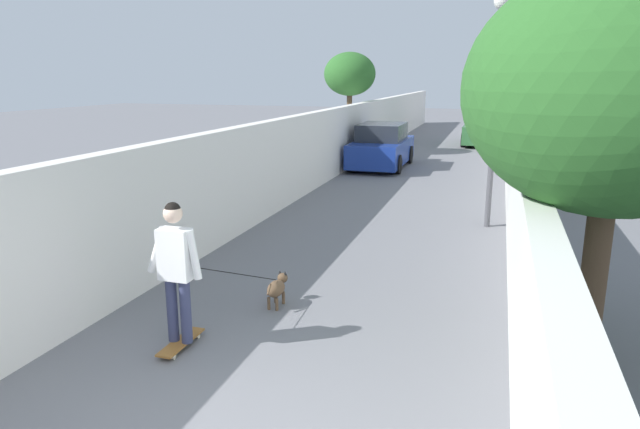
{
  "coord_description": "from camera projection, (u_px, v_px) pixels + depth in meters",
  "views": [
    {
      "loc": [
        -3.61,
        -2.3,
        3.17
      ],
      "look_at": [
        4.83,
        0.34,
        1.0
      ],
      "focal_mm": 31.8,
      "sensor_mm": 36.0,
      "label": 1
    }
  ],
  "objects": [
    {
      "name": "wall_left",
      "position": [
        315.0,
        150.0,
        16.43
      ],
      "size": [
        48.0,
        0.3,
        2.17
      ],
      "primitive_type": "cube",
      "color": "silver",
      "rests_on": "ground"
    },
    {
      "name": "car_far",
      "position": [
        483.0,
        129.0,
        26.48
      ],
      "size": [
        3.9,
        1.8,
        1.54
      ],
      "color": "#336B38",
      "rests_on": "ground"
    },
    {
      "name": "tree_left_far",
      "position": [
        350.0,
        75.0,
        22.64
      ],
      "size": [
        2.06,
        2.06,
        4.09
      ],
      "color": "#473523",
      "rests_on": "ground"
    },
    {
      "name": "tree_right_mid",
      "position": [
        616.0,
        91.0,
        5.83
      ],
      "size": [
        3.14,
        3.14,
        4.34
      ],
      "color": "brown",
      "rests_on": "ground"
    },
    {
      "name": "car_near",
      "position": [
        382.0,
        147.0,
        19.98
      ],
      "size": [
        4.01,
        1.8,
        1.54
      ],
      "color": "navy",
      "rests_on": "ground"
    },
    {
      "name": "skateboard",
      "position": [
        181.0,
        342.0,
        6.78
      ],
      "size": [
        0.8,
        0.2,
        0.08
      ],
      "color": "brown",
      "rests_on": "ground"
    },
    {
      "name": "person_skateboarder",
      "position": [
        176.0,
        262.0,
        6.54
      ],
      "size": [
        0.22,
        0.71,
        1.7
      ],
      "color": "#333859",
      "rests_on": "skateboard"
    },
    {
      "name": "ground_plane",
      "position": [
        418.0,
        180.0,
        17.74
      ],
      "size": [
        80.0,
        80.0,
        0.0
      ],
      "primitive_type": "plane",
      "color": "slate"
    },
    {
      "name": "dog",
      "position": [
        277.0,
        287.0,
        7.96
      ],
      "size": [
        1.83,
        0.75,
        1.06
      ],
      "color": "brown",
      "rests_on": "ground"
    },
    {
      "name": "tree_right_near",
      "position": [
        583.0,
        47.0,
        14.65
      ],
      "size": [
        2.86,
        2.86,
        5.63
      ],
      "color": "brown",
      "rests_on": "ground"
    },
    {
      "name": "lamp_post",
      "position": [
        498.0,
        73.0,
        11.47
      ],
      "size": [
        0.36,
        0.36,
        4.78
      ],
      "color": "#4C4C51",
      "rests_on": "ground"
    },
    {
      "name": "fence_right",
      "position": [
        514.0,
        163.0,
        14.86
      ],
      "size": [
        48.0,
        0.3,
        1.89
      ],
      "primitive_type": "cube",
      "color": "silver",
      "rests_on": "ground"
    }
  ]
}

